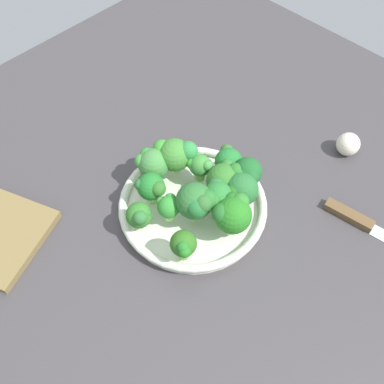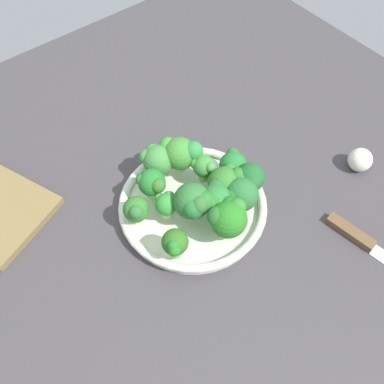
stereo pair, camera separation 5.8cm
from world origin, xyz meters
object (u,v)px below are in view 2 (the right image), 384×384
at_px(broccoli_floret_9, 240,194).
at_px(broccoli_floret_10, 180,153).
at_px(broccoli_floret_0, 203,166).
at_px(broccoli_floret_3, 215,199).
at_px(garlic_bulb, 360,160).
at_px(broccoli_floret_6, 226,182).
at_px(broccoli_floret_13, 228,217).
at_px(broccoli_floret_2, 194,202).
at_px(broccoli_floret_4, 137,210).
at_px(broccoli_floret_5, 175,244).
at_px(bowl, 192,205).
at_px(broccoli_floret_12, 157,159).
at_px(broccoli_floret_1, 167,204).
at_px(broccoli_floret_8, 249,179).
at_px(knife, 373,248).
at_px(broccoli_floret_11, 233,165).
at_px(broccoli_floret_7, 152,183).

distance_m(broccoli_floret_9, broccoli_floret_10, 0.14).
height_order(broccoli_floret_0, broccoli_floret_10, broccoli_floret_10).
height_order(broccoli_floret_3, garlic_bulb, broccoli_floret_3).
relative_size(broccoli_floret_6, garlic_bulb, 1.45).
xyz_separation_m(broccoli_floret_3, broccoli_floret_13, (-0.04, 0.01, 0.00)).
height_order(broccoli_floret_2, broccoli_floret_4, broccoli_floret_2).
xyz_separation_m(broccoli_floret_2, broccoli_floret_5, (-0.04, 0.07, -0.01)).
relative_size(bowl, broccoli_floret_12, 4.26).
height_order(broccoli_floret_1, broccoli_floret_6, broccoli_floret_6).
relative_size(broccoli_floret_4, broccoli_floret_6, 0.83).
bearing_deg(broccoli_floret_8, broccoli_floret_9, 110.77).
xyz_separation_m(knife, garlic_bulb, (0.14, -0.13, 0.02)).
bearing_deg(broccoli_floret_10, broccoli_floret_2, 154.16).
distance_m(broccoli_floret_0, broccoli_floret_8, 0.09).
xyz_separation_m(broccoli_floret_10, broccoli_floret_12, (0.02, 0.04, -0.01)).
distance_m(broccoli_floret_6, garlic_bulb, 0.30).
xyz_separation_m(broccoli_floret_0, garlic_bulb, (-0.16, -0.28, -0.04)).
bearing_deg(broccoli_floret_13, broccoli_floret_11, -45.71).
distance_m(broccoli_floret_3, garlic_bulb, 0.33).
bearing_deg(broccoli_floret_5, broccoli_floret_9, -86.93).
xyz_separation_m(bowl, broccoli_floret_5, (-0.07, 0.09, 0.05)).
bearing_deg(broccoli_floret_5, broccoli_floret_1, -27.09).
relative_size(broccoli_floret_7, broccoli_floret_12, 1.01).
relative_size(broccoli_floret_4, garlic_bulb, 1.20).
bearing_deg(broccoli_floret_1, broccoli_floret_7, -3.31).
height_order(broccoli_floret_4, broccoli_floret_13, broccoli_floret_13).
relative_size(broccoli_floret_3, broccoli_floret_9, 1.04).
bearing_deg(broccoli_floret_2, broccoli_floret_4, 53.62).
bearing_deg(broccoli_floret_7, broccoli_floret_2, -161.24).
xyz_separation_m(bowl, broccoli_floret_1, (0.01, 0.05, 0.05)).
distance_m(broccoli_floret_7, broccoli_floret_10, 0.09).
height_order(bowl, broccoli_floret_0, broccoli_floret_0).
height_order(broccoli_floret_5, garlic_bulb, broccoli_floret_5).
relative_size(broccoli_floret_1, broccoli_floret_9, 0.78).
bearing_deg(broccoli_floret_10, knife, -153.95).
relative_size(broccoli_floret_13, knife, 0.30).
relative_size(broccoli_floret_1, broccoli_floret_12, 0.83).
bearing_deg(broccoli_floret_4, broccoli_floret_5, -173.72).
height_order(broccoli_floret_0, knife, broccoli_floret_0).
height_order(broccoli_floret_1, broccoli_floret_10, broccoli_floret_10).
relative_size(broccoli_floret_4, broccoli_floret_8, 0.83).
height_order(broccoli_floret_3, broccoli_floret_4, broccoli_floret_3).
relative_size(broccoli_floret_2, broccoli_floret_8, 1.18).
bearing_deg(broccoli_floret_6, bowl, 66.22).
bearing_deg(broccoli_floret_13, broccoli_floret_0, -20.10).
bearing_deg(garlic_bulb, broccoli_floret_11, 61.21).
relative_size(broccoli_floret_9, broccoli_floret_13, 0.88).
height_order(broccoli_floret_0, broccoli_floret_9, broccoli_floret_9).
height_order(broccoli_floret_9, broccoli_floret_11, broccoli_floret_9).
xyz_separation_m(broccoli_floret_9, garlic_bulb, (-0.07, -0.27, -0.04)).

